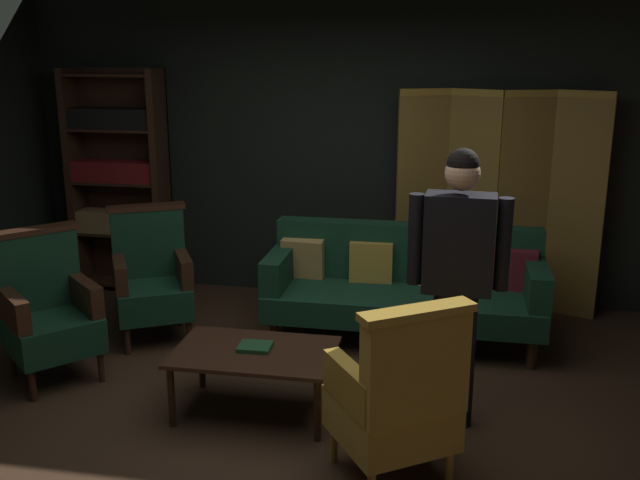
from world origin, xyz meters
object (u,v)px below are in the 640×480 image
armchair_wing_left (152,278)px  book_green_cloth (255,347)px  armchair_gilt_accent (398,397)px  armchair_wing_right (48,310)px  standing_figure (458,264)px  bookshelf (119,178)px  coffee_table (255,357)px  folding_screen (497,199)px  velvet_couch (405,283)px

armchair_wing_left → book_green_cloth: 1.51m
armchair_gilt_accent → armchair_wing_right: (-2.47, 0.83, 0.00)m
armchair_gilt_accent → standing_figure: 0.90m
bookshelf → armchair_wing_right: bookshelf is taller
coffee_table → standing_figure: (1.21, 0.08, 0.65)m
folding_screen → velvet_couch: (-0.71, -0.78, -0.53)m
coffee_table → book_green_cloth: (-0.00, 0.03, 0.06)m
velvet_couch → armchair_wing_left: (-1.95, -0.35, 0.03)m
book_green_cloth → folding_screen: bearing=54.2°
bookshelf → velvet_couch: bookshelf is taller
bookshelf → book_green_cloth: size_ratio=10.03×
velvet_couch → armchair_wing_right: (-2.36, -1.15, 0.03)m
armchair_gilt_accent → standing_figure: standing_figure is taller
velvet_couch → armchair_gilt_accent: 1.98m
armchair_wing_left → book_green_cloth: (1.11, -1.01, -0.06)m
book_green_cloth → velvet_couch: bearing=58.5°
armchair_wing_right → book_green_cloth: 1.55m
velvet_couch → standing_figure: standing_figure is taller
bookshelf → armchair_gilt_accent: (2.81, -2.71, -0.57)m
velvet_couch → armchair_gilt_accent: size_ratio=2.04×
coffee_table → armchair_wing_left: 1.53m
book_green_cloth → standing_figure: bearing=2.7°
folding_screen → velvet_couch: bearing=-132.4°
standing_figure → armchair_wing_left: bearing=157.8°
coffee_table → velvet_couch: bearing=59.1°
velvet_couch → coffee_table: 1.62m
bookshelf → armchair_wing_right: bearing=-79.9°
bookshelf → armchair_wing_left: (0.75, -1.09, -0.57)m
bookshelf → armchair_wing_right: size_ratio=1.97×
folding_screen → book_green_cloth: bearing=-125.8°
velvet_couch → book_green_cloth: 1.59m
bookshelf → standing_figure: size_ratio=1.20×
folding_screen → coffee_table: 2.72m
armchair_gilt_accent → standing_figure: bearing=67.6°
folding_screen → standing_figure: (-0.32, -2.08, 0.04)m
folding_screen → coffee_table: bearing=-125.4°
standing_figure → armchair_wing_right: bearing=176.8°
bookshelf → coffee_table: size_ratio=2.05×
book_green_cloth → armchair_gilt_accent: bearing=-33.2°
coffee_table → folding_screen: bearing=54.6°
folding_screen → armchair_wing_right: folding_screen is taller
bookshelf → velvet_couch: bearing=-15.3°
standing_figure → bookshelf: bearing=146.5°
folding_screen → standing_figure: bearing=-98.9°
standing_figure → book_green_cloth: standing_figure is taller
armchair_wing_right → book_green_cloth: (1.53, -0.21, -0.06)m
velvet_couch → book_green_cloth: size_ratio=10.37×
standing_figure → velvet_couch: bearing=106.5°
coffee_table → bookshelf: bearing=131.4°
coffee_table → armchair_gilt_accent: armchair_gilt_accent is taller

